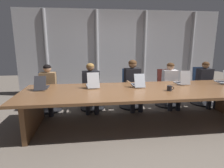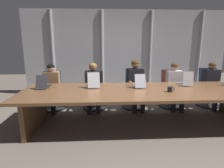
% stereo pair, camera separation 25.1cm
% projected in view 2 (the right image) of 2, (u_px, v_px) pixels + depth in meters
% --- Properties ---
extents(ground_plane, '(12.73, 12.73, 0.00)m').
position_uv_depth(ground_plane, '(142.00, 125.00, 3.77)').
color(ground_plane, '#6B6056').
extents(conference_table, '(4.68, 1.42, 0.72)m').
position_uv_depth(conference_table, '(143.00, 96.00, 3.64)').
color(conference_table, brown).
rests_on(conference_table, ground_plane).
extents(curtain_backdrop, '(6.36, 0.17, 2.60)m').
position_uv_depth(curtain_backdrop, '(126.00, 53.00, 5.93)').
color(curtain_backdrop, '#B2B2B7').
rests_on(curtain_backdrop, ground_plane).
extents(laptop_left_end, '(0.23, 0.45, 0.27)m').
position_uv_depth(laptop_left_end, '(44.00, 85.00, 3.81)').
color(laptop_left_end, '#2D2D33').
rests_on(laptop_left_end, conference_table).
extents(laptop_left_mid, '(0.28, 0.48, 0.32)m').
position_uv_depth(laptop_left_mid, '(93.00, 84.00, 3.90)').
color(laptop_left_mid, '#BCBCC1').
rests_on(laptop_left_mid, conference_table).
extents(laptop_center, '(0.23, 0.46, 0.28)m').
position_uv_depth(laptop_center, '(139.00, 84.00, 3.91)').
color(laptop_center, '#A8ADB7').
rests_on(laptop_center, conference_table).
extents(laptop_right_mid, '(0.22, 0.37, 0.31)m').
position_uv_depth(laptop_right_mid, '(185.00, 82.00, 4.03)').
color(laptop_right_mid, '#BCBCC1').
rests_on(laptop_right_mid, conference_table).
extents(office_chair_left_end, '(0.60, 0.61, 0.92)m').
position_uv_depth(office_chair_left_end, '(53.00, 95.00, 4.65)').
color(office_chair_left_end, navy).
rests_on(office_chair_left_end, ground_plane).
extents(office_chair_left_mid, '(0.60, 0.60, 0.92)m').
position_uv_depth(office_chair_left_mid, '(95.00, 94.00, 4.71)').
color(office_chair_left_mid, black).
rests_on(office_chair_left_mid, ground_plane).
extents(office_chair_center, '(0.60, 0.61, 0.96)m').
position_uv_depth(office_chair_center, '(134.00, 93.00, 4.76)').
color(office_chair_center, navy).
rests_on(office_chair_center, ground_plane).
extents(office_chair_right_mid, '(0.60, 0.60, 0.93)m').
position_uv_depth(office_chair_right_mid, '(171.00, 93.00, 4.81)').
color(office_chair_right_mid, '#511E19').
rests_on(office_chair_right_mid, ground_plane).
extents(office_chair_right_end, '(0.60, 0.61, 0.97)m').
position_uv_depth(office_chair_right_end, '(208.00, 92.00, 4.87)').
color(office_chair_right_end, navy).
rests_on(office_chair_right_end, ground_plane).
extents(person_left_end, '(0.37, 0.55, 1.13)m').
position_uv_depth(person_left_end, '(51.00, 85.00, 4.43)').
color(person_left_end, olive).
rests_on(person_left_end, ground_plane).
extents(person_left_mid, '(0.43, 0.56, 1.14)m').
position_uv_depth(person_left_mid, '(93.00, 84.00, 4.49)').
color(person_left_mid, black).
rests_on(person_left_mid, ground_plane).
extents(person_center, '(0.42, 0.57, 1.21)m').
position_uv_depth(person_center, '(136.00, 82.00, 4.54)').
color(person_center, black).
rests_on(person_center, ground_plane).
extents(person_right_mid, '(0.38, 0.56, 1.13)m').
position_uv_depth(person_right_mid, '(175.00, 83.00, 4.59)').
color(person_right_mid, silver).
rests_on(person_right_mid, ground_plane).
extents(person_right_end, '(0.42, 0.57, 1.14)m').
position_uv_depth(person_right_end, '(213.00, 83.00, 4.65)').
color(person_right_end, black).
rests_on(person_right_end, ground_plane).
extents(coffee_mug_near, '(0.14, 0.09, 0.10)m').
position_uv_depth(coffee_mug_near, '(170.00, 89.00, 3.48)').
color(coffee_mug_near, black).
rests_on(coffee_mug_near, conference_table).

